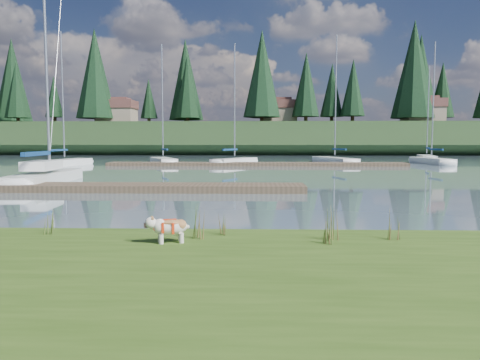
{
  "coord_description": "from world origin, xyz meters",
  "views": [
    {
      "loc": [
        1.86,
        -10.92,
        2.13
      ],
      "look_at": [
        1.53,
        -0.5,
        1.27
      ],
      "focal_mm": 35.0,
      "sensor_mm": 36.0,
      "label": 1
    }
  ],
  "objects": [
    {
      "name": "conifer_5",
      "position": [
        15.0,
        70.0,
        10.83
      ],
      "size": [
        3.96,
        3.96,
        10.35
      ],
      "color": "#382619",
      "rests_on": "ridge"
    },
    {
      "name": "bank",
      "position": [
        0.0,
        -6.0,
        0.17
      ],
      "size": [
        60.0,
        9.0,
        0.35
      ],
      "primitive_type": "cube",
      "color": "#365218",
      "rests_on": "ground"
    },
    {
      "name": "dock_far",
      "position": [
        2.0,
        30.0,
        0.15
      ],
      "size": [
        26.0,
        2.2,
        0.3
      ],
      "primitive_type": "cube",
      "color": "#4C3D2C",
      "rests_on": "ground"
    },
    {
      "name": "sailboat_bg_2",
      "position": [
        0.28,
        33.16,
        0.33
      ],
      "size": [
        4.62,
        7.24,
        11.14
      ],
      "rotation": [
        0.0,
        0.0,
        1.1
      ],
      "color": "white",
      "rests_on": "ground"
    },
    {
      "name": "weed_4",
      "position": [
        3.16,
        -2.82,
        0.55
      ],
      "size": [
        0.17,
        0.14,
        0.48
      ],
      "color": "#475B23",
      "rests_on": "bank"
    },
    {
      "name": "weed_2",
      "position": [
        3.27,
        -2.48,
        0.67
      ],
      "size": [
        0.17,
        0.14,
        0.76
      ],
      "color": "#475B23",
      "rests_on": "bank"
    },
    {
      "name": "sailboat_bg_5",
      "position": [
        21.56,
        43.5,
        0.32
      ],
      "size": [
        3.15,
        7.6,
        10.73
      ],
      "rotation": [
        0.0,
        0.0,
        1.34
      ],
      "color": "white",
      "rests_on": "ground"
    },
    {
      "name": "conifer_6",
      "position": [
        28.0,
        68.0,
        13.99
      ],
      "size": [
        7.04,
        7.04,
        17.0
      ],
      "color": "#382619",
      "rests_on": "ridge"
    },
    {
      "name": "conifer_4",
      "position": [
        3.0,
        66.0,
        13.09
      ],
      "size": [
        6.16,
        6.16,
        15.1
      ],
      "color": "#382619",
      "rests_on": "ridge"
    },
    {
      "name": "sailboat_bg_1",
      "position": [
        -7.16,
        34.27,
        0.33
      ],
      "size": [
        4.14,
        7.63,
        11.39
      ],
      "rotation": [
        0.0,
        0.0,
        1.94
      ],
      "color": "white",
      "rests_on": "ground"
    },
    {
      "name": "bulldog",
      "position": [
        0.35,
        -2.81,
        0.64
      ],
      "size": [
        0.79,
        0.45,
        0.46
      ],
      "rotation": [
        0.0,
        0.0,
        3.42
      ],
      "color": "silver",
      "rests_on": "bank"
    },
    {
      "name": "weed_3",
      "position": [
        -2.11,
        -2.12,
        0.58
      ],
      "size": [
        0.17,
        0.14,
        0.54
      ],
      "color": "#475B23",
      "rests_on": "bank"
    },
    {
      "name": "conifer_3",
      "position": [
        -10.0,
        72.0,
        11.74
      ],
      "size": [
        4.84,
        4.84,
        12.25
      ],
      "color": "#382619",
      "rests_on": "ridge"
    },
    {
      "name": "house_2",
      "position": [
        30.0,
        69.0,
        7.31
      ],
      "size": [
        6.3,
        5.3,
        4.65
      ],
      "color": "gray",
      "rests_on": "ridge"
    },
    {
      "name": "ridge",
      "position": [
        0.0,
        73.0,
        2.5
      ],
      "size": [
        200.0,
        20.0,
        5.0
      ],
      "primitive_type": "cube",
      "color": "#1E3218",
      "rests_on": "ground"
    },
    {
      "name": "weed_5",
      "position": [
        4.41,
        -2.45,
        0.59
      ],
      "size": [
        0.17,
        0.14,
        0.57
      ],
      "color": "#475B23",
      "rests_on": "bank"
    },
    {
      "name": "dock_near",
      "position": [
        -4.0,
        9.0,
        0.15
      ],
      "size": [
        16.0,
        2.0,
        0.3
      ],
      "primitive_type": "cube",
      "color": "#4C3D2C",
      "rests_on": "ground"
    },
    {
      "name": "conifer_1",
      "position": [
        -40.0,
        71.0,
        11.28
      ],
      "size": [
        4.4,
        4.4,
        11.3
      ],
      "color": "#382619",
      "rests_on": "ridge"
    },
    {
      "name": "conifer_2",
      "position": [
        -25.0,
        68.0,
        13.54
      ],
      "size": [
        6.6,
        6.6,
        16.05
      ],
      "color": "#382619",
      "rests_on": "ridge"
    },
    {
      "name": "mud_lip",
      "position": [
        0.0,
        -1.6,
        0.07
      ],
      "size": [
        60.0,
        0.5,
        0.14
      ],
      "primitive_type": "cube",
      "color": "#33281C",
      "rests_on": "ground"
    },
    {
      "name": "house_1",
      "position": [
        6.0,
        71.0,
        7.31
      ],
      "size": [
        6.3,
        5.3,
        4.65
      ],
      "color": "gray",
      "rests_on": "ridge"
    },
    {
      "name": "sailboat_bg_4",
      "position": [
        18.69,
        34.92,
        0.33
      ],
      "size": [
        2.04,
        7.93,
        11.58
      ],
      "rotation": [
        0.0,
        0.0,
        1.64
      ],
      "color": "white",
      "rests_on": "ground"
    },
    {
      "name": "weed_1",
      "position": [
        1.25,
        -2.12,
        0.53
      ],
      "size": [
        0.17,
        0.14,
        0.42
      ],
      "color": "#475B23",
      "rests_on": "bank"
    },
    {
      "name": "house_0",
      "position": [
        -22.0,
        70.0,
        7.31
      ],
      "size": [
        6.3,
        5.3,
        4.65
      ],
      "color": "gray",
      "rests_on": "ridge"
    },
    {
      "name": "ground",
      "position": [
        0.0,
        30.0,
        0.0
      ],
      "size": [
        200.0,
        200.0,
        0.0
      ],
      "primitive_type": "plane",
      "color": "gray",
      "rests_on": "ground"
    },
    {
      "name": "weed_0",
      "position": [
        0.85,
        -2.48,
        0.64
      ],
      "size": [
        0.17,
        0.14,
        0.7
      ],
      "color": "#475B23",
      "rests_on": "bank"
    },
    {
      "name": "sailboat_main",
      "position": [
        -8.85,
        13.08,
        0.42
      ],
      "size": [
        2.6,
        8.8,
        12.49
      ],
      "rotation": [
        0.0,
        0.0,
        1.68
      ],
      "color": "white",
      "rests_on": "ground"
    },
    {
      "name": "sailboat_bg_0",
      "position": [
        -14.72,
        30.26,
        0.32
      ],
      "size": [
        2.67,
        8.21,
        11.69
      ],
      "rotation": [
        0.0,
        0.0,
        1.43
      ],
      "color": "white",
      "rests_on": "ground"
    },
    {
      "name": "sailboat_bg_3",
      "position": [
        9.5,
        35.77,
        0.32
      ],
      "size": [
        3.74,
        8.67,
        12.46
      ],
      "rotation": [
        0.0,
        0.0,
        1.82
      ],
      "color": "white",
      "rests_on": "ground"
    }
  ]
}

